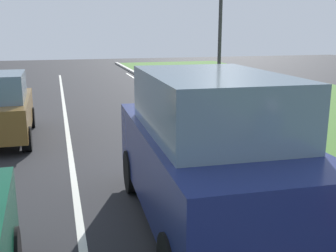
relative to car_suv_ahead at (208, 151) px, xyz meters
The scene contains 6 objects.
ground_plane 5.81m from the car_suv_ahead, 101.23° to the left, with size 60.00×60.00×0.00m, color #262628.
lane_line_center 5.98m from the car_suv_ahead, 107.95° to the left, with size 0.12×32.00×0.01m, color silver.
lane_line_right_edge 6.22m from the car_suv_ahead, 65.93° to the left, with size 0.12×32.00×0.01m, color silver.
curb_right 6.43m from the car_suv_ahead, 61.79° to the left, with size 0.24×48.00×0.12m, color #9E9B93.
car_suv_ahead is the anchor object (origin of this frame).
traffic_light_near_right 10.92m from the car_suv_ahead, 66.48° to the left, with size 0.32×0.50×5.28m.
Camera 1 is at (-0.89, 3.32, 2.84)m, focal length 42.99 mm.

